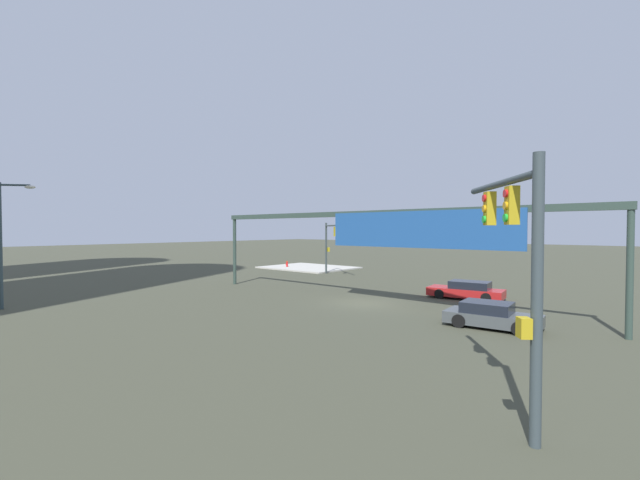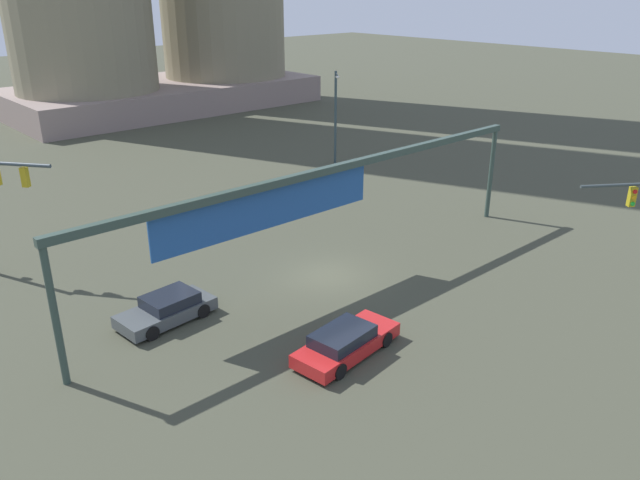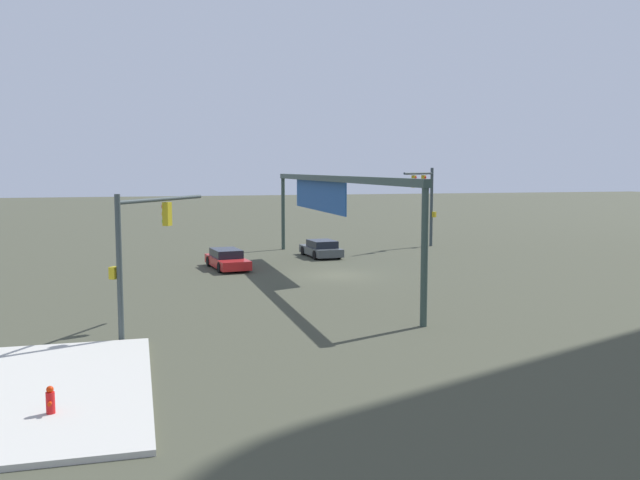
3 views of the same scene
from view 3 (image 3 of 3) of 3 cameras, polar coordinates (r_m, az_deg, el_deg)
name	(u,v)px [view 3 (image 3 of 3)]	position (r m, az deg, el deg)	size (l,w,h in m)	color
ground_plane	(334,275)	(40.27, 1.22, -2.97)	(239.98, 239.98, 0.00)	#3F4131
sidewalk_corner	(0,395)	(21.18, -25.19, -11.63)	(10.20, 8.10, 0.15)	#B6B4AA
traffic_signal_near_corner	(141,238)	(26.55, -14.74, 0.19)	(5.08, 3.79, 5.38)	#364040
traffic_signal_opposite_side	(426,195)	(54.97, 8.88, 3.76)	(2.82, 3.85, 6.34)	#384348
overhead_sign_gantry	(327,191)	(40.88, 0.56, 4.16)	(27.37, 0.43, 5.88)	#30433B
sedan_car_approaching	(321,249)	(48.52, 0.10, -0.75)	(4.39, 2.27, 1.21)	#454A4D
sedan_car_waiting_far	(227,259)	(43.30, -7.79, -1.62)	(5.02, 2.40, 1.21)	red
fire_hydrant_on_curb	(50,400)	(18.82, -21.65, -12.38)	(0.33, 0.22, 0.71)	red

